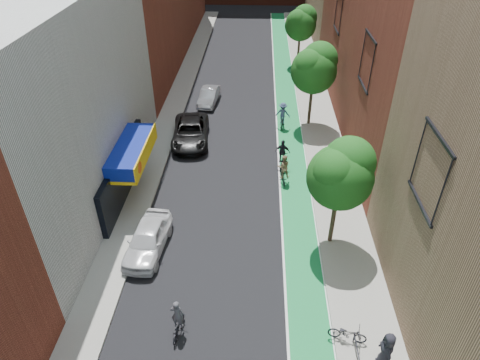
# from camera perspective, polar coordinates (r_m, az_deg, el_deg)

# --- Properties ---
(bike_lane) EXTENTS (2.00, 68.00, 0.01)m
(bike_lane) POSITION_cam_1_polar(r_m,az_deg,el_deg) (37.63, 6.37, 8.84)
(bike_lane) COLOR #157933
(bike_lane) RESTS_ON ground
(sidewalk_left) EXTENTS (2.00, 68.00, 0.15)m
(sidewalk_left) POSITION_cam_1_polar(r_m,az_deg,el_deg) (38.24, -8.94, 9.18)
(sidewalk_left) COLOR gray
(sidewalk_left) RESTS_ON ground
(sidewalk_right) EXTENTS (3.00, 68.00, 0.15)m
(sidewalk_right) POSITION_cam_1_polar(r_m,az_deg,el_deg) (37.85, 10.20, 8.77)
(sidewalk_right) COLOR gray
(sidewalk_right) RESTS_ON ground
(building_left_white) EXTENTS (8.00, 20.00, 12.00)m
(building_left_white) POSITION_cam_1_polar(r_m,az_deg,el_deg) (27.14, -25.19, 8.89)
(building_left_white) COLOR silver
(building_left_white) RESTS_ON ground
(tree_near) EXTENTS (3.40, 3.36, 6.42)m
(tree_near) POSITION_cam_1_polar(r_m,az_deg,el_deg) (21.75, 13.38, 0.97)
(tree_near) COLOR #332619
(tree_near) RESTS_ON ground
(tree_mid) EXTENTS (3.55, 3.53, 6.74)m
(tree_mid) POSITION_cam_1_polar(r_m,az_deg,el_deg) (34.06, 9.92, 14.62)
(tree_mid) COLOR #332619
(tree_mid) RESTS_ON ground
(tree_far) EXTENTS (3.30, 3.25, 6.21)m
(tree_far) POSITION_cam_1_polar(r_m,az_deg,el_deg) (47.47, 8.15, 20.10)
(tree_far) COLOR #332619
(tree_far) RESTS_ON ground
(parked_car_white) EXTENTS (2.18, 4.66, 1.54)m
(parked_car_white) POSITION_cam_1_polar(r_m,az_deg,el_deg) (23.62, -12.21, -7.71)
(parked_car_white) COLOR silver
(parked_car_white) RESTS_ON ground
(parked_car_black) EXTENTS (3.12, 5.95, 1.60)m
(parked_car_black) POSITION_cam_1_polar(r_m,az_deg,el_deg) (32.98, -6.61, 6.37)
(parked_car_black) COLOR black
(parked_car_black) RESTS_ON ground
(parked_car_silver) EXTENTS (1.80, 4.16, 1.33)m
(parked_car_silver) POSITION_cam_1_polar(r_m,az_deg,el_deg) (39.09, -4.16, 11.07)
(parked_car_silver) COLOR #96999F
(parked_car_silver) RESTS_ON ground
(cyclist_lead) EXTENTS (0.75, 1.61, 1.96)m
(cyclist_lead) POSITION_cam_1_polar(r_m,az_deg,el_deg) (19.88, -8.27, -18.32)
(cyclist_lead) COLOR black
(cyclist_lead) RESTS_ON ground
(cyclist_lane_near) EXTENTS (0.89, 1.52, 2.03)m
(cyclist_lane_near) POSITION_cam_1_polar(r_m,az_deg,el_deg) (28.18, 5.81, 1.23)
(cyclist_lane_near) COLOR black
(cyclist_lane_near) RESTS_ON ground
(cyclist_lane_mid) EXTENTS (1.09, 1.84, 2.09)m
(cyclist_lane_mid) POSITION_cam_1_polar(r_m,az_deg,el_deg) (29.76, 5.67, 3.01)
(cyclist_lane_mid) COLOR black
(cyclist_lane_mid) RESTS_ON ground
(cyclist_lane_far) EXTENTS (1.25, 1.55, 2.13)m
(cyclist_lane_far) POSITION_cam_1_polar(r_m,az_deg,el_deg) (34.87, 5.71, 8.50)
(cyclist_lane_far) COLOR black
(cyclist_lane_far) RESTS_ON ground
(parked_bike_far) EXTENTS (1.74, 0.91, 0.87)m
(parked_bike_far) POSITION_cam_1_polar(r_m,az_deg,el_deg) (20.02, 14.14, -19.20)
(parked_bike_far) COLOR black
(parked_bike_far) RESTS_ON sidewalk_right
(pedestrian) EXTENTS (0.64, 0.94, 1.88)m
(pedestrian) POSITION_cam_1_polar(r_m,az_deg,el_deg) (19.33, 18.96, -20.70)
(pedestrian) COLOR black
(pedestrian) RESTS_ON sidewalk_right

